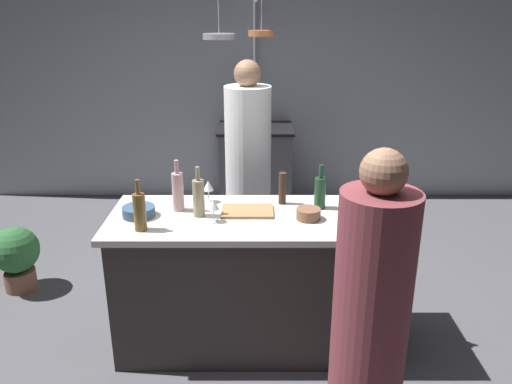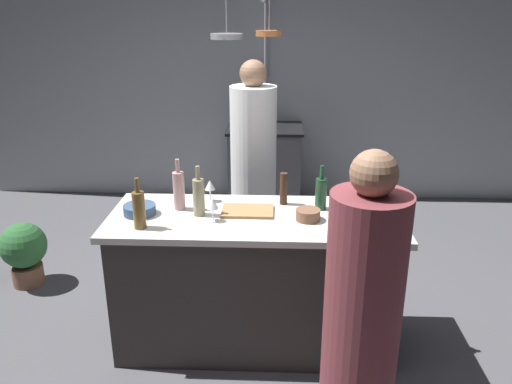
% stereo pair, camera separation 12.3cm
% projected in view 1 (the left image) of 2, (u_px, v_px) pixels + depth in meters
% --- Properties ---
extents(ground_plane, '(9.00, 9.00, 0.00)m').
position_uv_depth(ground_plane, '(256.00, 339.00, 3.45)').
color(ground_plane, '#4C4C51').
extents(back_wall, '(6.40, 0.16, 2.60)m').
position_uv_depth(back_wall, '(256.00, 83.00, 5.67)').
color(back_wall, '#9EA3A8').
rests_on(back_wall, ground_plane).
extents(kitchen_island, '(1.80, 0.72, 0.90)m').
position_uv_depth(kitchen_island, '(256.00, 280.00, 3.29)').
color(kitchen_island, '#332D2B').
rests_on(kitchen_island, ground_plane).
extents(stove_range, '(0.80, 0.64, 0.89)m').
position_uv_depth(stove_range, '(256.00, 167.00, 5.59)').
color(stove_range, '#47474C').
rests_on(stove_range, ground_plane).
extents(chef, '(0.37, 0.37, 1.73)m').
position_uv_depth(chef, '(249.00, 177.00, 4.15)').
color(chef, white).
rests_on(chef, ground_plane).
extents(bar_stool_right, '(0.28, 0.28, 0.68)m').
position_uv_depth(bar_stool_right, '(357.00, 351.00, 2.74)').
color(bar_stool_right, '#4C4C51').
rests_on(bar_stool_right, ground_plane).
extents(guest_right, '(0.34, 0.34, 1.60)m').
position_uv_depth(guest_right, '(370.00, 334.00, 2.27)').
color(guest_right, brown).
rests_on(guest_right, ground_plane).
extents(overhead_pot_rack, '(0.59, 1.37, 2.17)m').
position_uv_depth(overhead_pot_rack, '(248.00, 60.00, 4.78)').
color(overhead_pot_rack, gray).
rests_on(overhead_pot_rack, ground_plane).
extents(potted_plant, '(0.36, 0.36, 0.52)m').
position_uv_depth(potted_plant, '(17.00, 254.00, 3.96)').
color(potted_plant, brown).
rests_on(potted_plant, ground_plane).
extents(cutting_board, '(0.32, 0.22, 0.02)m').
position_uv_depth(cutting_board, '(248.00, 211.00, 3.18)').
color(cutting_board, '#997047').
rests_on(cutting_board, kitchen_island).
extents(pepper_mill, '(0.05, 0.05, 0.21)m').
position_uv_depth(pepper_mill, '(283.00, 188.00, 3.29)').
color(pepper_mill, '#382319').
rests_on(pepper_mill, kitchen_island).
extents(wine_bottle_rose, '(0.07, 0.07, 0.33)m').
position_uv_depth(wine_bottle_rose, '(179.00, 191.00, 3.18)').
color(wine_bottle_rose, '#B78C8E').
rests_on(wine_bottle_rose, kitchen_island).
extents(wine_bottle_white, '(0.07, 0.07, 0.31)m').
position_uv_depth(wine_bottle_white, '(199.00, 197.00, 3.10)').
color(wine_bottle_white, gray).
rests_on(wine_bottle_white, kitchen_island).
extents(wine_bottle_dark, '(0.07, 0.07, 0.33)m').
position_uv_depth(wine_bottle_dark, '(381.00, 196.00, 3.09)').
color(wine_bottle_dark, black).
rests_on(wine_bottle_dark, kitchen_island).
extents(wine_bottle_amber, '(0.07, 0.07, 0.30)m').
position_uv_depth(wine_bottle_amber, '(140.00, 211.00, 2.90)').
color(wine_bottle_amber, brown).
rests_on(wine_bottle_amber, kitchen_island).
extents(wine_bottle_green, '(0.07, 0.07, 0.29)m').
position_uv_depth(wine_bottle_green, '(321.00, 192.00, 3.22)').
color(wine_bottle_green, '#193D23').
rests_on(wine_bottle_green, kitchen_island).
extents(wine_glass_by_chef, '(0.07, 0.07, 0.15)m').
position_uv_depth(wine_glass_by_chef, '(209.00, 187.00, 3.32)').
color(wine_glass_by_chef, silver).
rests_on(wine_glass_by_chef, kitchen_island).
extents(wine_glass_near_left_guest, '(0.07, 0.07, 0.15)m').
position_uv_depth(wine_glass_near_left_guest, '(214.00, 205.00, 3.02)').
color(wine_glass_near_left_guest, silver).
rests_on(wine_glass_near_left_guest, kitchen_island).
extents(mixing_bowl_wooden, '(0.15, 0.15, 0.07)m').
position_uv_depth(mixing_bowl_wooden, '(309.00, 214.00, 3.08)').
color(mixing_bowl_wooden, brown).
rests_on(mixing_bowl_wooden, kitchen_island).
extents(mixing_bowl_blue, '(0.20, 0.20, 0.06)m').
position_uv_depth(mixing_bowl_blue, '(140.00, 211.00, 3.12)').
color(mixing_bowl_blue, '#334C6B').
rests_on(mixing_bowl_blue, kitchen_island).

